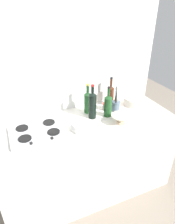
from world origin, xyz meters
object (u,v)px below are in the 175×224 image
(wine_bottle_rightmost, at_px, (92,105))
(wine_bottle_mid_right, at_px, (110,95))
(wine_bottle_mid_left, at_px, (88,102))
(plate_stack, at_px, (133,101))
(stovetop_hob, at_px, (38,131))
(wine_bottle_leftmost, at_px, (108,105))
(mixing_bowl, at_px, (121,119))
(butter_dish, at_px, (80,127))
(condiment_jar_front, at_px, (106,106))
(utensil_crock, at_px, (116,105))

(wine_bottle_rightmost, bearing_deg, wine_bottle_mid_right, 29.91)
(wine_bottle_mid_left, bearing_deg, plate_stack, -4.39)
(stovetop_hob, distance_m, wine_bottle_leftmost, 0.73)
(wine_bottle_rightmost, distance_m, mixing_bowl, 0.31)
(wine_bottle_rightmost, relative_size, mixing_bowl, 1.87)
(plate_stack, relative_size, wine_bottle_mid_left, 0.67)
(wine_bottle_mid_left, height_order, butter_dish, wine_bottle_mid_left)
(wine_bottle_mid_left, xyz_separation_m, wine_bottle_mid_right, (0.30, 0.06, -0.00))
(wine_bottle_mid_right, xyz_separation_m, condiment_jar_front, (-0.10, -0.08, -0.08))
(butter_dish, xyz_separation_m, condiment_jar_front, (0.40, 0.25, 0.01))
(wine_bottle_leftmost, height_order, utensil_crock, wine_bottle_leftmost)
(plate_stack, xyz_separation_m, wine_bottle_mid_right, (-0.25, 0.10, 0.08))
(butter_dish, bearing_deg, condiment_jar_front, 32.15)
(mixing_bowl, bearing_deg, wine_bottle_rightmost, 135.20)
(mixing_bowl, height_order, condiment_jar_front, mixing_bowl)
(stovetop_hob, relative_size, butter_dish, 3.55)
(wine_bottle_rightmost, bearing_deg, plate_stack, 7.88)
(stovetop_hob, xyz_separation_m, wine_bottle_rightmost, (0.56, 0.05, 0.13))
(plate_stack, xyz_separation_m, mixing_bowl, (-0.33, -0.28, 0.00))
(wine_bottle_rightmost, xyz_separation_m, butter_dish, (-0.20, -0.16, -0.11))
(utensil_crock, distance_m, condiment_jar_front, 0.11)
(wine_bottle_mid_right, bearing_deg, mixing_bowl, -103.16)
(mixing_bowl, bearing_deg, wine_bottle_mid_left, 122.76)
(wine_bottle_leftmost, xyz_separation_m, butter_dish, (-0.36, -0.13, -0.09))
(stovetop_hob, bearing_deg, wine_bottle_mid_right, 14.34)
(plate_stack, bearing_deg, wine_bottle_rightmost, -172.12)
(stovetop_hob, distance_m, butter_dish, 0.39)
(condiment_jar_front, bearing_deg, mixing_bowl, -88.87)
(butter_dish, bearing_deg, plate_stack, 17.48)
(plate_stack, xyz_separation_m, utensil_crock, (-0.25, -0.04, 0.02))
(stovetop_hob, xyz_separation_m, condiment_jar_front, (0.77, 0.14, 0.03))
(wine_bottle_leftmost, xyz_separation_m, wine_bottle_mid_left, (-0.16, 0.15, 0.00))
(wine_bottle_rightmost, distance_m, butter_dish, 0.28)
(stovetop_hob, xyz_separation_m, wine_bottle_mid_left, (0.56, 0.17, 0.11))
(stovetop_hob, height_order, wine_bottle_leftmost, wine_bottle_leftmost)
(plate_stack, height_order, wine_bottle_mid_right, wine_bottle_mid_right)
(stovetop_hob, xyz_separation_m, utensil_crock, (0.86, 0.09, 0.05))
(wine_bottle_mid_right, xyz_separation_m, wine_bottle_rightmost, (-0.30, -0.17, 0.02))
(wine_bottle_leftmost, xyz_separation_m, wine_bottle_rightmost, (-0.16, 0.03, 0.02))
(wine_bottle_leftmost, bearing_deg, stovetop_hob, -178.41)
(plate_stack, relative_size, mixing_bowl, 1.13)
(wine_bottle_mid_right, bearing_deg, condiment_jar_front, -140.39)
(wine_bottle_leftmost, height_order, wine_bottle_mid_left, same)
(condiment_jar_front, bearing_deg, wine_bottle_mid_right, 39.61)
(wine_bottle_mid_left, relative_size, condiment_jar_front, 4.00)
(stovetop_hob, xyz_separation_m, wine_bottle_mid_right, (0.86, 0.22, 0.11))
(wine_bottle_leftmost, bearing_deg, mixing_bowl, -74.49)
(wine_bottle_leftmost, distance_m, mixing_bowl, 0.20)
(wine_bottle_mid_left, distance_m, mixing_bowl, 0.40)
(mixing_bowl, bearing_deg, stovetop_hob, 168.31)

